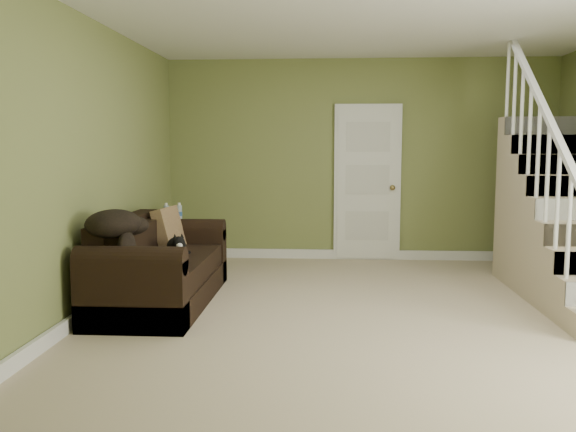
# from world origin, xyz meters

# --- Properties ---
(floor) EXTENTS (5.00, 5.50, 0.01)m
(floor) POSITION_xyz_m (0.00, 0.00, 0.00)
(floor) COLOR tan
(floor) RESTS_ON ground
(ceiling) EXTENTS (5.00, 5.50, 0.01)m
(ceiling) POSITION_xyz_m (0.00, 0.00, 2.60)
(ceiling) COLOR white
(ceiling) RESTS_ON wall_back
(wall_back) EXTENTS (5.00, 0.04, 2.60)m
(wall_back) POSITION_xyz_m (0.00, 2.75, 1.30)
(wall_back) COLOR olive
(wall_back) RESTS_ON floor
(wall_front) EXTENTS (5.00, 0.04, 2.60)m
(wall_front) POSITION_xyz_m (0.00, -2.75, 1.30)
(wall_front) COLOR olive
(wall_front) RESTS_ON floor
(wall_left) EXTENTS (0.04, 5.50, 2.60)m
(wall_left) POSITION_xyz_m (-2.50, 0.00, 1.30)
(wall_left) COLOR olive
(wall_left) RESTS_ON floor
(baseboard_back) EXTENTS (5.00, 0.04, 0.12)m
(baseboard_back) POSITION_xyz_m (0.00, 2.72, 0.06)
(baseboard_back) COLOR white
(baseboard_back) RESTS_ON floor
(baseboard_left) EXTENTS (0.04, 5.50, 0.12)m
(baseboard_left) POSITION_xyz_m (-2.47, 0.00, 0.06)
(baseboard_left) COLOR white
(baseboard_left) RESTS_ON floor
(door) EXTENTS (0.86, 0.12, 2.02)m
(door) POSITION_xyz_m (0.10, 2.71, 1.01)
(door) COLOR white
(door) RESTS_ON floor
(staircase) EXTENTS (1.00, 2.51, 2.82)m
(staircase) POSITION_xyz_m (1.99, 0.97, 0.64)
(staircase) COLOR tan
(staircase) RESTS_ON floor
(sofa) EXTENTS (0.89, 2.05, 0.81)m
(sofa) POSITION_xyz_m (-2.01, 0.33, 0.31)
(sofa) COLOR black
(sofa) RESTS_ON floor
(side_table) EXTENTS (0.61, 0.61, 0.82)m
(side_table) POSITION_xyz_m (-2.24, 1.85, 0.30)
(side_table) COLOR black
(side_table) RESTS_ON floor
(cat) EXTENTS (0.32, 0.48, 0.24)m
(cat) POSITION_xyz_m (-1.86, 0.41, 0.53)
(cat) COLOR black
(cat) RESTS_ON sofa
(banana) EXTENTS (0.14, 0.19, 0.05)m
(banana) POSITION_xyz_m (-1.92, -0.14, 0.47)
(banana) COLOR gold
(banana) RESTS_ON sofa
(throw_pillow) EXTENTS (0.28, 0.49, 0.49)m
(throw_pillow) POSITION_xyz_m (-2.05, 0.90, 0.62)
(throw_pillow) COLOR #543221
(throw_pillow) RESTS_ON sofa
(throw_blanket) EXTENTS (0.56, 0.66, 0.24)m
(throw_blanket) POSITION_xyz_m (-2.20, -0.32, 0.84)
(throw_blanket) COLOR black
(throw_blanket) RESTS_ON sofa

